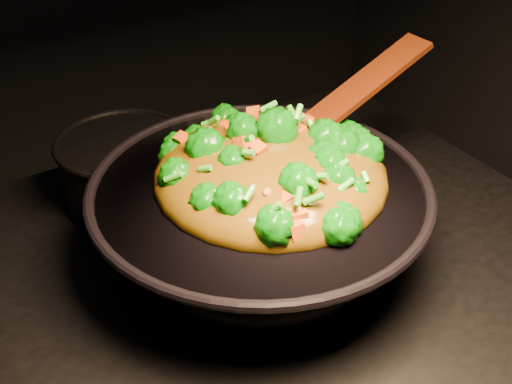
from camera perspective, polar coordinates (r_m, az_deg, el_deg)
wok at (r=0.93m, az=0.33°, el=-2.86°), size 0.53×0.53×0.13m
stir_fry at (r=0.87m, az=1.36°, el=4.23°), size 0.39×0.39×0.11m
spatula at (r=0.98m, az=7.47°, el=7.77°), size 0.33×0.07×0.14m
back_pot at (r=1.07m, az=-11.47°, el=1.91°), size 0.26×0.26×0.12m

